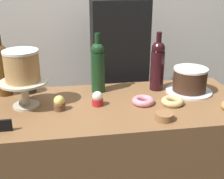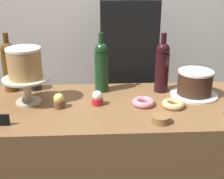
{
  "view_description": "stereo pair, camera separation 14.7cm",
  "coord_description": "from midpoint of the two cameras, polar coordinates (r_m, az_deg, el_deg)",
  "views": [
    {
      "loc": [
        -0.22,
        -1.35,
        1.56
      ],
      "look_at": [
        0.0,
        0.0,
        1.01
      ],
      "focal_mm": 47.84,
      "sensor_mm": 36.0,
      "label": 1
    },
    {
      "loc": [
        -0.07,
        -1.37,
        1.56
      ],
      "look_at": [
        0.0,
        0.0,
        1.01
      ],
      "focal_mm": 47.84,
      "sensor_mm": 36.0,
      "label": 2
    }
  ],
  "objects": [
    {
      "name": "wine_bottle_dark_red",
      "position": [
        1.65,
        6.18,
        4.7
      ],
      "size": [
        0.08,
        0.08,
        0.33
      ],
      "color": "black",
      "rests_on": "display_counter"
    },
    {
      "name": "coffee_cup_ceramic",
      "position": [
        1.72,
        -18.01,
        0.78
      ],
      "size": [
        0.08,
        0.08,
        0.09
      ],
      "color": "#282828",
      "rests_on": "display_counter"
    },
    {
      "name": "chocolate_round_cake",
      "position": [
        1.66,
        12.25,
        1.87
      ],
      "size": [
        0.18,
        0.18,
        0.13
      ],
      "color": "#3D2619",
      "rests_on": "silver_serving_platter"
    },
    {
      "name": "white_layer_cake",
      "position": [
        1.49,
        -19.61,
        4.25
      ],
      "size": [
        0.17,
        0.17,
        0.15
      ],
      "color": "tan",
      "rests_on": "cake_stand_pedestal"
    },
    {
      "name": "silver_serving_platter",
      "position": [
        1.69,
        12.07,
        -0.36
      ],
      "size": [
        0.25,
        0.25,
        0.01
      ],
      "color": "white",
      "rests_on": "display_counter"
    },
    {
      "name": "donut_glazed",
      "position": [
        1.51,
        8.76,
        -2.31
      ],
      "size": [
        0.11,
        0.11,
        0.03
      ],
      "color": "#E0C17F",
      "rests_on": "display_counter"
    },
    {
      "name": "cake_stand_pedestal",
      "position": [
        1.52,
        -19.06,
        0.02
      ],
      "size": [
        0.23,
        0.23,
        0.13
      ],
      "color": "beige",
      "rests_on": "display_counter"
    },
    {
      "name": "wine_bottle_amber",
      "position": [
        1.7,
        -22.6,
        3.59
      ],
      "size": [
        0.08,
        0.08,
        0.33
      ],
      "color": "#5B3814",
      "rests_on": "display_counter"
    },
    {
      "name": "barista_figure",
      "position": [
        2.04,
        -0.72,
        1.05
      ],
      "size": [
        0.36,
        0.22,
        1.6
      ],
      "color": "black",
      "rests_on": "ground_plane"
    },
    {
      "name": "cupcake_vanilla",
      "position": [
        1.48,
        -5.61,
        -1.92
      ],
      "size": [
        0.06,
        0.06,
        0.07
      ],
      "color": "red",
      "rests_on": "display_counter"
    },
    {
      "name": "donut_pink",
      "position": [
        1.5,
        3.19,
        -2.22
      ],
      "size": [
        0.11,
        0.11,
        0.03
      ],
      "color": "pink",
      "rests_on": "display_counter"
    },
    {
      "name": "cupcake_lemon",
      "position": [
        1.46,
        -12.91,
        -2.65
      ],
      "size": [
        0.06,
        0.06,
        0.07
      ],
      "color": "brown",
      "rests_on": "display_counter"
    },
    {
      "name": "wine_bottle_green",
      "position": [
        1.62,
        -5.32,
        4.38
      ],
      "size": [
        0.08,
        0.08,
        0.33
      ],
      "color": "#193D1E",
      "rests_on": "display_counter"
    },
    {
      "name": "back_wall",
      "position": [
        2.25,
        -5.63,
        14.97
      ],
      "size": [
        6.0,
        0.05,
        2.6
      ],
      "color": "silver",
      "rests_on": "ground_plane"
    },
    {
      "name": "cookie_stack",
      "position": [
        1.35,
        6.9,
        -5.21
      ],
      "size": [
        0.08,
        0.08,
        0.03
      ],
      "color": "olive",
      "rests_on": "display_counter"
    },
    {
      "name": "price_sign_chalkboard",
      "position": [
        1.35,
        -23.05,
        -6.45
      ],
      "size": [
        0.07,
        0.01,
        0.05
      ],
      "color": "black",
      "rests_on": "display_counter"
    }
  ]
}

